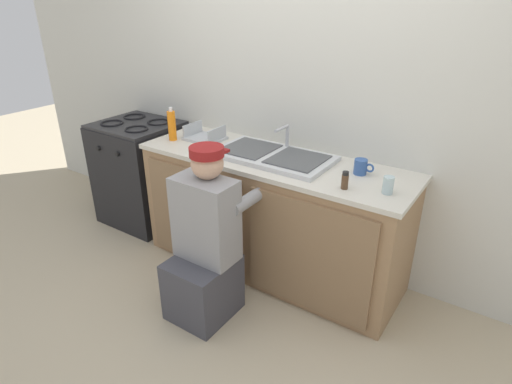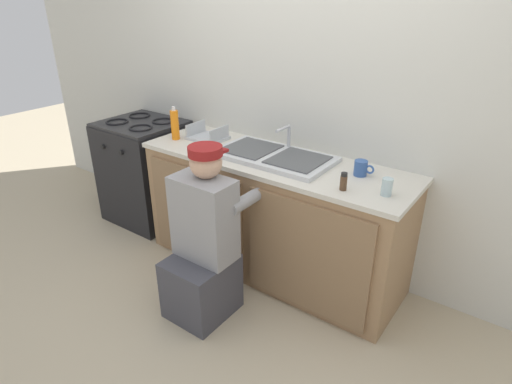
# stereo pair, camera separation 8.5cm
# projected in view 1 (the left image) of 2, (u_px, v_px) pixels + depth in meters

# --- Properties ---
(ground_plane) EXTENTS (12.00, 12.00, 0.00)m
(ground_plane) POSITION_uv_depth(u_px,v_px,m) (248.00, 286.00, 3.03)
(ground_plane) COLOR tan
(back_wall) EXTENTS (6.00, 0.10, 2.50)m
(back_wall) POSITION_uv_depth(u_px,v_px,m) (300.00, 93.00, 2.98)
(back_wall) COLOR silver
(back_wall) RESTS_ON ground_plane
(counter_cabinet) EXTENTS (1.90, 0.62, 0.84)m
(counter_cabinet) POSITION_uv_depth(u_px,v_px,m) (271.00, 217.00, 3.07)
(counter_cabinet) COLOR #997551
(counter_cabinet) RESTS_ON ground_plane
(countertop) EXTENTS (1.94, 0.62, 0.03)m
(countertop) POSITION_uv_depth(u_px,v_px,m) (273.00, 160.00, 2.89)
(countertop) COLOR beige
(countertop) RESTS_ON counter_cabinet
(sink_double_basin) EXTENTS (0.80, 0.44, 0.19)m
(sink_double_basin) POSITION_uv_depth(u_px,v_px,m) (273.00, 155.00, 2.87)
(sink_double_basin) COLOR silver
(sink_double_basin) RESTS_ON countertop
(stove_range) EXTENTS (0.66, 0.62, 0.91)m
(stove_range) POSITION_uv_depth(u_px,v_px,m) (142.00, 172.00, 3.74)
(stove_range) COLOR black
(stove_range) RESTS_ON ground_plane
(plumber_person) EXTENTS (0.42, 0.61, 1.10)m
(plumber_person) POSITION_uv_depth(u_px,v_px,m) (205.00, 249.00, 2.62)
(plumber_person) COLOR #3F3F47
(plumber_person) RESTS_ON ground_plane
(coffee_mug) EXTENTS (0.13, 0.08, 0.09)m
(coffee_mug) POSITION_uv_depth(u_px,v_px,m) (361.00, 167.00, 2.61)
(coffee_mug) COLOR #335699
(coffee_mug) RESTS_ON countertop
(water_glass) EXTENTS (0.06, 0.06, 0.10)m
(water_glass) POSITION_uv_depth(u_px,v_px,m) (388.00, 185.00, 2.36)
(water_glass) COLOR #ADC6CC
(water_glass) RESTS_ON countertop
(soap_bottle_orange) EXTENTS (0.06, 0.06, 0.25)m
(soap_bottle_orange) POSITION_uv_depth(u_px,v_px,m) (172.00, 125.00, 3.18)
(soap_bottle_orange) COLOR orange
(soap_bottle_orange) RESTS_ON countertop
(dish_rack_tray) EXTENTS (0.28, 0.22, 0.11)m
(dish_rack_tray) POSITION_uv_depth(u_px,v_px,m) (205.00, 137.00, 3.23)
(dish_rack_tray) COLOR #B2B7BC
(dish_rack_tray) RESTS_ON countertop
(spice_bottle_pepper) EXTENTS (0.04, 0.04, 0.10)m
(spice_bottle_pepper) POSITION_uv_depth(u_px,v_px,m) (345.00, 180.00, 2.42)
(spice_bottle_pepper) COLOR #513823
(spice_bottle_pepper) RESTS_ON countertop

